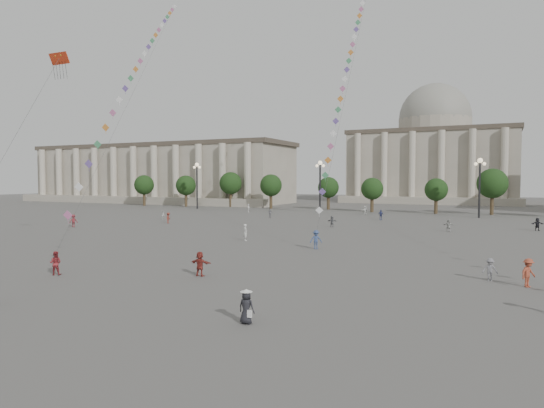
% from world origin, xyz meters
% --- Properties ---
extents(ground, '(360.00, 360.00, 0.00)m').
position_xyz_m(ground, '(0.00, 0.00, 0.00)').
color(ground, '#514F4C').
rests_on(ground, ground).
extents(hall_west, '(84.00, 26.22, 17.20)m').
position_xyz_m(hall_west, '(-75.00, 93.89, 8.43)').
color(hall_west, gray).
rests_on(hall_west, ground).
extents(hall_central, '(48.30, 34.30, 35.50)m').
position_xyz_m(hall_central, '(0.00, 129.22, 14.23)').
color(hall_central, gray).
rests_on(hall_central, ground).
extents(tree_row, '(137.12, 5.12, 8.00)m').
position_xyz_m(tree_row, '(0.00, 78.00, 5.39)').
color(tree_row, '#3C2E1E').
rests_on(tree_row, ground).
extents(lamp_post_far_west, '(2.00, 0.90, 10.65)m').
position_xyz_m(lamp_post_far_west, '(-45.00, 70.00, 7.35)').
color(lamp_post_far_west, '#262628').
rests_on(lamp_post_far_west, ground).
extents(lamp_post_mid_west, '(2.00, 0.90, 10.65)m').
position_xyz_m(lamp_post_mid_west, '(-15.00, 70.00, 7.35)').
color(lamp_post_mid_west, '#262628').
rests_on(lamp_post_mid_west, ground).
extents(lamp_post_mid_east, '(2.00, 0.90, 10.65)m').
position_xyz_m(lamp_post_mid_east, '(15.00, 70.00, 7.35)').
color(lamp_post_mid_east, '#262628').
rests_on(lamp_post_mid_east, ground).
extents(person_crowd_0, '(1.08, 0.90, 1.73)m').
position_xyz_m(person_crowd_0, '(0.17, 57.93, 0.87)').
color(person_crowd_0, '#38427F').
rests_on(person_crowd_0, ground).
extents(person_crowd_1, '(0.93, 0.96, 1.56)m').
position_xyz_m(person_crowd_1, '(-33.41, 42.64, 0.78)').
color(person_crowd_1, silver).
rests_on(person_crowd_1, ground).
extents(person_crowd_2, '(1.10, 1.35, 1.82)m').
position_xyz_m(person_crowd_2, '(-37.25, 27.02, 0.91)').
color(person_crowd_2, maroon).
rests_on(person_crowd_2, ground).
extents(person_crowd_4, '(1.34, 1.66, 1.77)m').
position_xyz_m(person_crowd_4, '(-5.14, 68.00, 0.89)').
color(person_crowd_4, silver).
rests_on(person_crowd_4, ground).
extents(person_crowd_6, '(1.07, 0.70, 1.56)m').
position_xyz_m(person_crowd_6, '(17.84, 12.36, 0.78)').
color(person_crowd_6, slate).
rests_on(person_crowd_6, ground).
extents(person_crowd_7, '(1.55, 0.66, 1.62)m').
position_xyz_m(person_crowd_7, '(12.28, 43.98, 0.81)').
color(person_crowd_7, '#B8B8B3').
rests_on(person_crowd_7, ground).
extents(person_crowd_8, '(1.28, 1.39, 1.87)m').
position_xyz_m(person_crowd_8, '(20.11, 11.24, 0.94)').
color(person_crowd_8, '#A0422B').
rests_on(person_crowd_8, ground).
extents(person_crowd_9, '(1.68, 0.86, 1.73)m').
position_xyz_m(person_crowd_9, '(22.97, 50.05, 0.87)').
color(person_crowd_9, black).
rests_on(person_crowd_9, ground).
extents(person_crowd_10, '(0.51, 0.69, 1.72)m').
position_xyz_m(person_crowd_10, '(-29.17, 65.58, 0.86)').
color(person_crowd_10, silver).
rests_on(person_crowd_10, ground).
extents(person_crowd_12, '(1.53, 0.67, 1.59)m').
position_xyz_m(person_crowd_12, '(-3.53, 43.07, 0.80)').
color(person_crowd_12, slate).
rests_on(person_crowd_12, ground).
extents(person_crowd_13, '(0.81, 0.81, 1.90)m').
position_xyz_m(person_crowd_13, '(-7.49, 24.08, 0.95)').
color(person_crowd_13, silver).
rests_on(person_crowd_13, ground).
extents(person_crowd_16, '(0.97, 0.65, 1.52)m').
position_xyz_m(person_crowd_16, '(-19.09, 54.79, 0.76)').
color(person_crowd_16, slate).
rests_on(person_crowd_16, ground).
extents(person_crowd_17, '(0.90, 1.22, 1.69)m').
position_xyz_m(person_crowd_17, '(-28.52, 37.65, 0.84)').
color(person_crowd_17, maroon).
rests_on(person_crowd_17, ground).
extents(tourist_2, '(1.65, 0.55, 1.77)m').
position_xyz_m(tourist_2, '(-1.00, 5.24, 0.89)').
color(tourist_2, maroon).
rests_on(tourist_2, ground).
extents(kite_flyer_0, '(1.05, 0.98, 1.73)m').
position_xyz_m(kite_flyer_0, '(-10.72, 1.11, 0.87)').
color(kite_flyer_0, maroon).
rests_on(kite_flyer_0, ground).
extents(kite_flyer_1, '(1.41, 1.22, 1.90)m').
position_xyz_m(kite_flyer_1, '(1.94, 21.34, 0.95)').
color(kite_flyer_1, '#364979').
rests_on(kite_flyer_1, ground).
extents(hat_person, '(0.80, 0.60, 1.69)m').
position_xyz_m(hat_person, '(7.43, -3.41, 0.86)').
color(hat_person, black).
rests_on(hat_person, ground).
extents(dragon_kite, '(4.45, 7.83, 23.47)m').
position_xyz_m(dragon_kite, '(-19.36, 9.34, 17.40)').
color(dragon_kite, red).
rests_on(dragon_kite, ground).
extents(kite_train_west, '(25.05, 47.03, 66.39)m').
position_xyz_m(kite_train_west, '(-23.97, 26.63, 22.04)').
color(kite_train_west, '#3F3F3F').
rests_on(kite_train_west, ground).
extents(kite_train_mid, '(3.57, 34.97, 55.74)m').
position_xyz_m(kite_train_mid, '(0.44, 39.82, 25.05)').
color(kite_train_mid, '#3F3F3F').
rests_on(kite_train_mid, ground).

